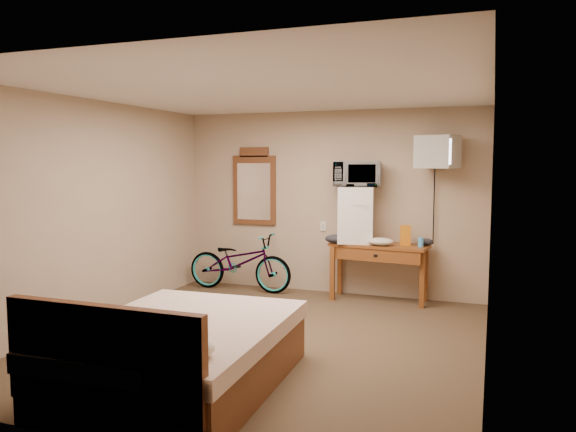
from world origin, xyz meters
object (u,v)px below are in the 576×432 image
at_px(desk, 379,254).
at_px(microwave, 356,174).
at_px(mini_fridge, 355,215).
at_px(blue_cup, 421,242).
at_px(crt_television, 438,152).
at_px(bed, 176,353).
at_px(wall_mirror, 254,187).
at_px(bicycle, 240,262).

relative_size(desk, microwave, 2.14).
relative_size(mini_fridge, blue_cup, 6.10).
distance_m(crt_television, bed, 4.12).
relative_size(blue_cup, wall_mirror, 0.11).
xyz_separation_m(desk, bed, (-0.95, -3.38, -0.33)).
bearing_deg(microwave, desk, -26.45).
xyz_separation_m(microwave, blue_cup, (0.86, -0.11, -0.84)).
distance_m(desk, mini_fridge, 0.60).
xyz_separation_m(microwave, bicycle, (-1.63, -0.11, -1.25)).
bearing_deg(bicycle, microwave, -85.98).
xyz_separation_m(crt_television, bicycle, (-2.66, -0.07, -1.52)).
distance_m(microwave, blue_cup, 1.21).
xyz_separation_m(microwave, wall_mirror, (-1.54, 0.21, -0.21)).
height_order(microwave, bicycle, microwave).
bearing_deg(blue_cup, mini_fridge, 172.58).
distance_m(wall_mirror, bicycle, 1.09).
bearing_deg(bicycle, blue_cup, -89.90).
bearing_deg(bicycle, desk, -88.30).
bearing_deg(bed, desk, 74.25).
bearing_deg(wall_mirror, desk, -8.24).
relative_size(bicycle, bed, 0.74).
relative_size(mini_fridge, wall_mirror, 0.67).
relative_size(desk, bicycle, 0.84).
bearing_deg(crt_television, mini_fridge, 177.90).
bearing_deg(bed, crt_television, 63.97).
xyz_separation_m(desk, blue_cup, (0.54, -0.06, 0.19)).
distance_m(mini_fridge, bed, 3.59).
bearing_deg(blue_cup, desk, 174.14).
bearing_deg(crt_television, wall_mirror, 174.43).
relative_size(desk, wall_mirror, 1.17).
relative_size(microwave, wall_mirror, 0.55).
height_order(desk, mini_fridge, mini_fridge).
bearing_deg(blue_cup, bicycle, 179.96).
height_order(desk, bed, bed).
bearing_deg(wall_mirror, microwave, -7.87).
height_order(mini_fridge, microwave, microwave).
distance_m(microwave, bed, 3.75).
bearing_deg(wall_mirror, blue_cup, -7.71).
bearing_deg(crt_television, bicycle, -178.44).
xyz_separation_m(crt_television, bed, (-1.66, -3.40, -1.63)).
bearing_deg(desk, bicycle, -178.44).
bearing_deg(microwave, bed, -116.81).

